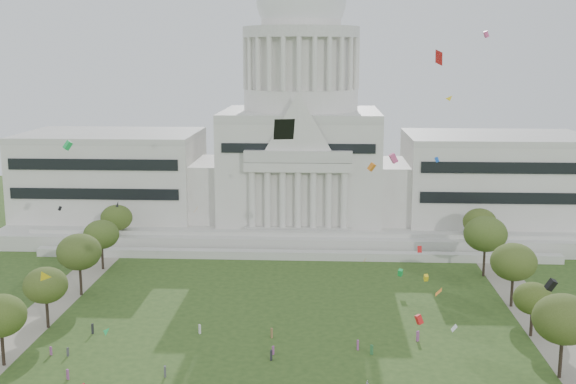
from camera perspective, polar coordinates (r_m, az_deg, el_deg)
capitol at (r=206.00m, az=1.01°, el=3.12°), size 160.00×64.50×91.30m
path_left at (r=141.56m, az=-20.49°, el=-10.54°), size 8.00×160.00×0.04m
path_right at (r=136.62m, az=20.60°, el=-11.33°), size 8.00×160.00×0.04m
row_tree_l_2 at (r=126.68m, az=-21.79°, el=-9.07°), size 8.42×8.42×11.97m
row_tree_r_2 at (r=120.95m, az=20.94°, el=-9.38°), size 9.55×9.55×13.58m
row_tree_l_3 at (r=140.82m, az=-18.61°, el=-7.00°), size 8.12×8.12×11.55m
row_tree_r_3 at (r=137.22m, az=18.80°, el=-7.97°), size 7.01×7.01×9.98m
row_tree_l_4 at (r=157.08m, az=-16.18°, el=-4.57°), size 9.29×9.29×13.21m
row_tree_r_4 at (r=150.99m, az=17.40°, el=-5.30°), size 9.19×9.19×13.06m
row_tree_l_5 at (r=174.72m, az=-14.54°, el=-3.27°), size 8.33×8.33×11.85m
row_tree_r_5 at (r=169.47m, az=15.34°, el=-3.22°), size 9.82×9.82×13.96m
row_tree_l_6 at (r=192.09m, az=-13.40°, el=-2.00°), size 8.19×8.19×11.64m
row_tree_r_6 at (r=187.36m, az=14.91°, el=-2.32°), size 8.42×8.42×11.97m
distant_crowd at (r=117.19m, az=-6.56°, el=-14.01°), size 63.13×39.60×1.90m
kite_swarm at (r=102.67m, az=-1.64°, el=-0.96°), size 84.78×95.23×66.63m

